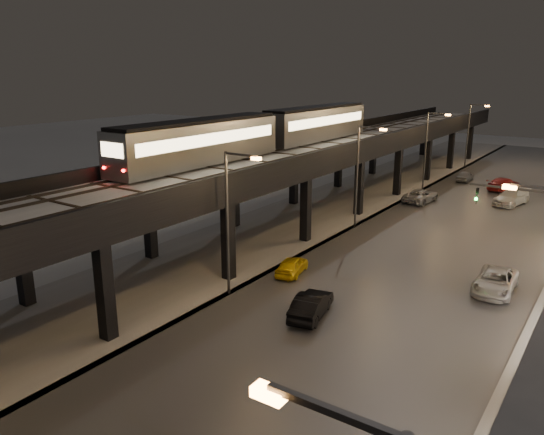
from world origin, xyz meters
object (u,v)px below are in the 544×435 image
Objects in this scene: subway_train at (267,131)px; car_near_white at (311,306)px; car_onc_white at (511,198)px; car_mid_dark at (504,185)px; car_taxi at (292,266)px; car_mid_silver at (421,196)px; car_far_white at (465,176)px; car_onc_dark at (495,282)px.

subway_train is 21.90m from car_near_white.
subway_train reaches higher than car_near_white.
car_onc_white reaches higher than car_near_white.
car_mid_dark is 0.97× the size of car_onc_white.
car_mid_silver is at bearing -103.00° from car_taxi.
car_mid_dark is at bearing -113.74° from car_mid_silver.
car_far_white is 0.72× the size of car_onc_white.
car_onc_white reaches higher than car_taxi.
car_onc_dark is 24.96m from car_onc_white.
car_near_white is at bearing -48.27° from subway_train.
car_onc_white is at bearing -109.25° from car_near_white.
subway_train reaches higher than car_mid_silver.
subway_train is 8.18× the size of car_near_white.
car_near_white is 12.35m from car_onc_dark.
car_mid_dark is at bearing 150.02° from car_far_white.
subway_train is 9.72× the size of car_taxi.
subway_train is at bearing 69.03° from car_far_white.
car_onc_dark is at bearing 115.31° from car_mid_dark.
car_onc_dark is at bearing -141.74° from car_near_white.
car_far_white reaches higher than car_taxi.
car_onc_dark is (7.82, 9.56, -0.02)m from car_near_white.
car_near_white is at bearing 102.68° from car_mid_silver.
car_far_white is (0.86, 13.85, -0.06)m from car_mid_silver.
car_taxi is 38.93m from car_far_white.
car_far_white is 11.99m from car_onc_white.
car_mid_dark is 6.98m from car_onc_white.
car_near_white is 40.94m from car_mid_dark.
subway_train is at bearing 162.55° from car_onc_dark.
car_mid_dark reaches higher than car_onc_dark.
car_near_white is at bearing 93.44° from car_far_white.
car_near_white is 30.20m from car_mid_silver.
car_taxi is at bearing -60.65° from car_near_white.
car_onc_dark is (11.00, -34.22, 0.04)m from car_far_white.
car_near_white is at bearing -131.69° from car_onc_dark.
car_onc_white reaches higher than car_far_white.
car_near_white is 0.87× the size of car_onc_dark.
car_mid_silver is (9.63, 14.60, -7.59)m from subway_train.
car_taxi is (9.32, -10.46, -7.68)m from subway_train.
subway_train is 9.16× the size of car_far_white.
car_mid_dark is at bearing 120.42° from car_onc_white.
subway_train is at bearing 61.57° from car_mid_silver.
car_onc_dark reaches higher than car_taxi.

